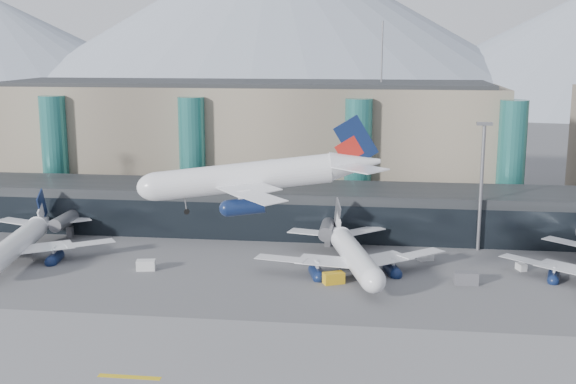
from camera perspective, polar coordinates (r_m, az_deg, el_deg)
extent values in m
plane|color=#515154|center=(103.28, 1.20, -11.42)|extent=(900.00, 900.00, 0.00)
cube|color=gold|center=(94.08, -12.42, -14.08)|extent=(8.00, 1.00, 0.02)
cube|color=black|center=(156.89, 3.47, -1.44)|extent=(170.00, 18.00, 10.00)
cube|color=black|center=(148.49, 3.23, -2.59)|extent=(170.00, 0.40, 8.00)
cylinder|color=slate|center=(159.87, -16.91, -1.98)|extent=(2.80, 14.00, 2.80)
cube|color=slate|center=(160.57, -16.85, -3.02)|extent=(1.20, 1.20, 2.40)
cylinder|color=slate|center=(146.41, 3.17, -2.71)|extent=(2.80, 14.00, 2.80)
cube|color=slate|center=(147.18, 3.16, -3.85)|extent=(1.20, 1.20, 2.40)
cube|color=gray|center=(189.50, -3.41, 3.90)|extent=(130.00, 30.00, 30.00)
cube|color=black|center=(188.05, -3.47, 8.58)|extent=(123.50, 28.00, 1.00)
cylinder|color=#297570|center=(188.38, -17.93, 3.00)|extent=(6.40, 6.40, 28.00)
cylinder|color=#297570|center=(176.39, -7.57, 2.91)|extent=(6.40, 6.40, 28.00)
cylinder|color=#297570|center=(170.64, 5.54, 2.67)|extent=(6.40, 6.40, 28.00)
cylinder|color=#297570|center=(173.19, 17.20, 2.33)|extent=(6.40, 6.40, 28.00)
cylinder|color=slate|center=(184.52, 7.44, 10.78)|extent=(0.40, 0.40, 16.00)
cone|color=gray|center=(479.86, -1.12, 13.37)|extent=(400.00, 400.00, 110.00)
cylinder|color=slate|center=(146.60, 15.01, 0.25)|extent=(0.70, 0.70, 25.00)
cube|color=slate|center=(144.70, 15.28, 5.22)|extent=(3.00, 1.20, 0.60)
cylinder|color=silver|center=(89.59, -2.39, 2.00)|extent=(22.09, 6.54, 3.61)
ellipsoid|color=silver|center=(90.61, -9.30, 1.96)|extent=(5.50, 4.27, 3.61)
cone|color=silver|center=(90.19, 6.55, 2.11)|extent=(6.66, 4.42, 3.61)
cube|color=silver|center=(82.00, -1.47, 0.68)|extent=(12.88, 15.96, 0.18)
cylinder|color=#0E1B3F|center=(84.23, -2.29, -0.31)|extent=(4.59, 2.56, 1.99)
cube|color=silver|center=(85.90, 6.90, 1.75)|extent=(7.26, 8.39, 0.14)
cube|color=silver|center=(97.33, -1.32, 2.42)|extent=(9.66, 16.44, 0.18)
cylinder|color=#0E1B3F|center=(95.83, -2.08, 1.15)|extent=(4.59, 2.56, 1.99)
cube|color=silver|center=(94.44, 6.23, 2.66)|extent=(5.72, 8.67, 0.14)
cube|color=#0E1B3F|center=(89.80, 6.79, 3.93)|extent=(5.37, 0.95, 6.36)
cube|color=#A71C14|center=(89.84, 6.18, 3.25)|extent=(3.61, 0.74, 3.48)
cylinder|color=slate|center=(90.59, -7.21, 0.51)|extent=(0.15, 0.15, 2.89)
cylinder|color=black|center=(90.84, -7.19, -0.27)|extent=(0.67, 0.31, 0.64)
cylinder|color=black|center=(88.12, -1.81, -0.56)|extent=(0.86, 0.43, 0.82)
cylinder|color=black|center=(92.36, -1.75, 0.01)|extent=(0.86, 0.43, 0.82)
cylinder|color=silver|center=(147.04, -20.45, -3.18)|extent=(8.16, 25.90, 4.24)
cone|color=silver|center=(162.16, -18.62, -1.63)|extent=(5.32, 7.87, 4.24)
cube|color=silver|center=(146.23, -16.81, -3.30)|extent=(18.61, 15.34, 0.21)
cylinder|color=#0E1B3F|center=(146.02, -17.74, -4.25)|extent=(3.10, 5.41, 2.33)
cube|color=silver|center=(160.69, -16.88, -1.57)|extent=(9.78, 8.62, 0.17)
cube|color=silver|center=(163.68, -20.34, -1.56)|extent=(10.16, 6.55, 0.17)
cube|color=#0E1B3F|center=(161.79, -18.66, -0.44)|extent=(1.23, 6.29, 7.45)
cube|color=silver|center=(161.03, -18.74, -0.96)|extent=(0.95, 4.23, 4.08)
cylinder|color=slate|center=(139.64, -21.53, -5.20)|extent=(0.17, 0.17, 3.39)
cylinder|color=black|center=(140.05, -21.48, -5.78)|extent=(0.38, 0.78, 0.75)
cylinder|color=black|center=(148.33, -19.27, -4.66)|extent=(0.52, 1.01, 0.97)
cylinder|color=black|center=(149.95, -21.12, -4.62)|extent=(0.52, 1.01, 0.97)
cylinder|color=silver|center=(130.57, 5.14, -4.31)|extent=(10.47, 25.56, 4.20)
ellipsoid|color=silver|center=(118.77, 6.46, -5.97)|extent=(5.55, 6.75, 4.20)
cone|color=silver|center=(145.91, 3.77, -2.49)|extent=(5.89, 8.06, 4.20)
cube|color=silver|center=(134.64, 8.74, -4.21)|extent=(17.85, 16.28, 0.21)
cylinder|color=#0E1B3F|center=(133.33, 7.99, -5.31)|extent=(3.52, 5.48, 2.31)
cube|color=silver|center=(146.90, 5.71, -2.35)|extent=(9.37, 9.04, 0.17)
cube|color=silver|center=(130.87, 1.09, -4.54)|extent=(18.90, 9.30, 0.21)
cylinder|color=#0E1B3F|center=(130.45, 2.12, -5.58)|extent=(3.52, 5.48, 2.31)
cube|color=silver|center=(144.98, 1.80, -2.48)|extent=(9.99, 5.69, 0.17)
cube|color=slate|center=(145.47, 3.76, -1.18)|extent=(1.83, 6.13, 7.39)
cube|color=silver|center=(144.72, 3.84, -1.76)|extent=(1.35, 4.13, 4.04)
cylinder|color=slate|center=(123.12, 6.01, -6.65)|extent=(0.17, 0.17, 3.36)
cylinder|color=black|center=(123.59, 6.00, -7.30)|extent=(0.45, 0.79, 0.74)
cylinder|color=black|center=(133.34, 6.07, -5.87)|extent=(0.60, 1.02, 0.96)
cylinder|color=black|center=(132.29, 3.94, -5.97)|extent=(0.60, 1.02, 0.96)
cube|color=silver|center=(137.26, 19.57, -4.66)|extent=(15.85, 14.31, 0.19)
cylinder|color=#0E1B3F|center=(136.54, 20.30, -5.63)|extent=(3.07, 4.84, 2.04)
cube|color=silver|center=(149.37, 21.13, -3.09)|extent=(8.32, 7.95, 0.15)
cube|color=silver|center=(134.35, -11.16, -5.69)|extent=(3.65, 2.48, 1.88)
cube|color=#515156|center=(127.96, 13.89, -6.62)|extent=(4.05, 2.28, 2.20)
cube|color=silver|center=(140.15, 10.80, -4.99)|extent=(3.30, 2.75, 1.66)
cube|color=#515156|center=(153.86, -20.86, -3.98)|extent=(3.75, 4.27, 2.12)
cube|color=silver|center=(138.58, 17.94, -5.64)|extent=(1.90, 2.45, 1.26)
cube|color=#C39316|center=(124.92, 3.62, -6.80)|extent=(4.00, 3.20, 1.96)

